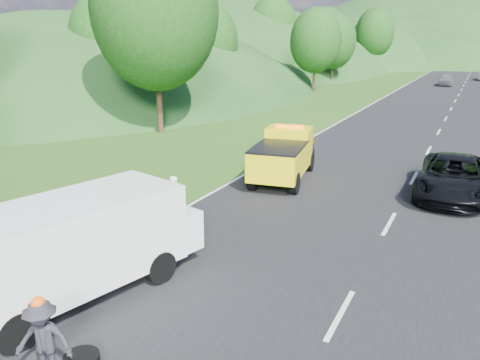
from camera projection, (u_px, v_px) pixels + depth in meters
The scene contains 10 objects.
ground at pixel (256, 253), 13.41m from camera, with size 320.00×320.00×0.00m, color #38661E.
road_surface at pixel (455, 101), 46.22m from camera, with size 14.00×200.00×0.02m, color black.
tree_line_left at pixel (309, 79), 72.84m from camera, with size 14.00×140.00×14.00m, color #235A1A, non-canonical shape.
tow_truck at pixel (284, 155), 20.16m from camera, with size 2.74×5.48×2.25m.
white_van at pixel (73, 244), 10.80m from camera, with size 4.43×7.22×2.39m.
woman at pixel (176, 219), 15.95m from camera, with size 0.55×0.40×1.51m, color white.
child at pixel (186, 239), 14.37m from camera, with size 0.50×0.39×1.02m, color #C2C468.
suitcase at pixel (140, 224), 14.69m from camera, with size 0.40×0.22×0.64m, color #54553F.
passing_suv at pixel (451, 196), 18.31m from camera, with size 2.56×5.54×1.54m, color black.
dist_car_a at pixel (446, 86), 61.67m from camera, with size 1.74×4.31×1.47m, color #545258.
Camera 1 is at (5.14, -11.11, 5.89)m, focal length 35.00 mm.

